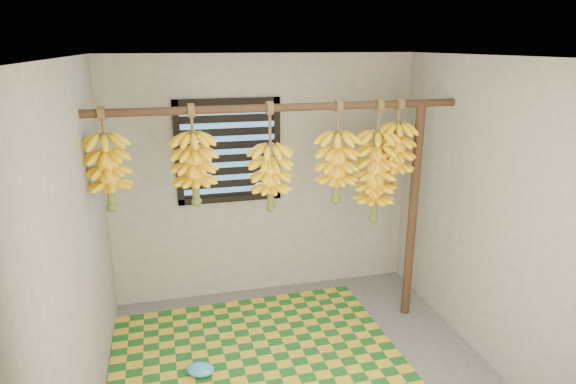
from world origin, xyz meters
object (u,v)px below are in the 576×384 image
object	(u,v)px
support_post	(413,215)
banana_bunch_d	(375,177)
banana_bunch_f	(396,156)
banana_bunch_a	(108,172)
banana_bunch_b	(195,169)
plastic_bag	(200,369)
banana_bunch_c	(270,177)
banana_bunch_e	(337,167)
woven_mat	(257,357)

from	to	relation	value
support_post	banana_bunch_d	xyz separation A→B (m)	(-0.39, 0.00, 0.38)
support_post	banana_bunch_f	world-z (taller)	banana_bunch_f
banana_bunch_a	banana_bunch_b	xyz separation A→B (m)	(0.64, 0.00, -0.01)
plastic_bag	banana_bunch_c	xyz separation A→B (m)	(0.67, 0.46, 1.38)
plastic_bag	banana_bunch_c	world-z (taller)	banana_bunch_c
banana_bunch_b	banana_bunch_e	world-z (taller)	same
banana_bunch_d	banana_bunch_e	distance (m)	0.37
banana_bunch_b	banana_bunch_d	size ratio (longest dim) A/B	0.74
support_post	banana_bunch_a	size ratio (longest dim) A/B	2.55
banana_bunch_d	banana_bunch_a	bearing A→B (deg)	180.00
plastic_bag	banana_bunch_f	world-z (taller)	banana_bunch_f
banana_bunch_c	banana_bunch_d	world-z (taller)	same
plastic_bag	banana_bunch_c	distance (m)	1.61
banana_bunch_c	banana_bunch_e	distance (m)	0.57
banana_bunch_b	banana_bunch_c	world-z (taller)	same
banana_bunch_c	banana_bunch_f	distance (m)	1.11
support_post	banana_bunch_e	size ratio (longest dim) A/B	2.31
banana_bunch_e	plastic_bag	bearing A→B (deg)	-159.51
support_post	banana_bunch_c	xyz separation A→B (m)	(-1.31, 0.00, 0.44)
banana_bunch_d	plastic_bag	bearing A→B (deg)	-163.81
banana_bunch_f	banana_bunch_e	bearing A→B (deg)	180.00
banana_bunch_b	banana_bunch_d	xyz separation A→B (m)	(1.53, 0.00, -0.17)
plastic_bag	banana_bunch_a	world-z (taller)	banana_bunch_a
banana_bunch_d	banana_bunch_f	size ratio (longest dim) A/B	1.36
banana_bunch_c	banana_bunch_e	size ratio (longest dim) A/B	1.03
woven_mat	banana_bunch_d	bearing A→B (deg)	17.15
support_post	banana_bunch_a	world-z (taller)	banana_bunch_a
banana_bunch_e	banana_bunch_b	bearing A→B (deg)	180.00
woven_mat	banana_bunch_d	world-z (taller)	banana_bunch_d
support_post	banana_bunch_f	xyz separation A→B (m)	(-0.20, 0.00, 0.56)
banana_bunch_d	banana_bunch_e	world-z (taller)	same
banana_bunch_b	banana_bunch_f	distance (m)	1.71
banana_bunch_a	banana_bunch_d	world-z (taller)	same
woven_mat	banana_bunch_b	size ratio (longest dim) A/B	2.95
woven_mat	plastic_bag	distance (m)	0.48
banana_bunch_b	banana_bunch_d	distance (m)	1.54
support_post	banana_bunch_d	world-z (taller)	banana_bunch_d
banana_bunch_a	banana_bunch_e	size ratio (longest dim) A/B	0.91
support_post	banana_bunch_f	distance (m)	0.59
support_post	banana_bunch_b	world-z (taller)	banana_bunch_b
banana_bunch_e	support_post	bearing A→B (deg)	0.00
banana_bunch_e	banana_bunch_f	size ratio (longest dim) A/B	1.10
support_post	plastic_bag	xyz separation A→B (m)	(-1.98, -0.46, -0.95)
banana_bunch_d	banana_bunch_e	xyz separation A→B (m)	(-0.36, 0.00, 0.11)
support_post	banana_bunch_d	size ratio (longest dim) A/B	1.87
woven_mat	banana_bunch_f	bearing A→B (deg)	14.88
banana_bunch_c	banana_bunch_e	xyz separation A→B (m)	(0.57, 0.00, 0.05)
plastic_bag	support_post	bearing A→B (deg)	13.17
woven_mat	banana_bunch_c	xyz separation A→B (m)	(0.20, 0.35, 1.43)
banana_bunch_b	banana_bunch_c	size ratio (longest dim) A/B	0.89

